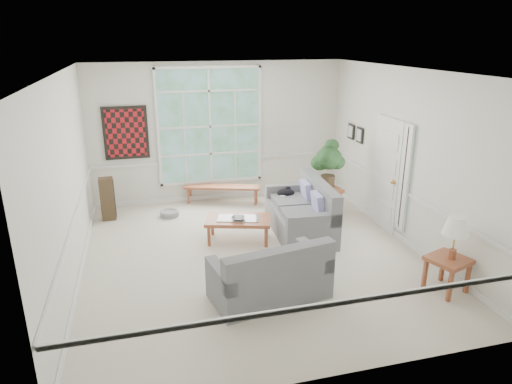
{
  "coord_description": "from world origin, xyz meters",
  "views": [
    {
      "loc": [
        -1.7,
        -6.68,
        3.49
      ],
      "look_at": [
        0.1,
        0.2,
        1.05
      ],
      "focal_mm": 32.0,
      "sensor_mm": 36.0,
      "label": 1
    }
  ],
  "objects_px": {
    "coffee_table": "(238,229)",
    "end_table": "(324,201)",
    "loveseat_right": "(300,208)",
    "side_table": "(446,274)",
    "loveseat_front": "(269,269)"
  },
  "relations": [
    {
      "from": "loveseat_right",
      "to": "side_table",
      "type": "height_order",
      "value": "loveseat_right"
    },
    {
      "from": "coffee_table",
      "to": "end_table",
      "type": "relative_size",
      "value": 2.0
    },
    {
      "from": "loveseat_front",
      "to": "coffee_table",
      "type": "relative_size",
      "value": 1.4
    },
    {
      "from": "loveseat_right",
      "to": "end_table",
      "type": "bearing_deg",
      "value": 46.83
    },
    {
      "from": "loveseat_right",
      "to": "coffee_table",
      "type": "distance_m",
      "value": 1.21
    },
    {
      "from": "coffee_table",
      "to": "end_table",
      "type": "height_order",
      "value": "end_table"
    },
    {
      "from": "loveseat_front",
      "to": "end_table",
      "type": "relative_size",
      "value": 2.8
    },
    {
      "from": "coffee_table",
      "to": "loveseat_front",
      "type": "bearing_deg",
      "value": -72.88
    },
    {
      "from": "loveseat_right",
      "to": "loveseat_front",
      "type": "bearing_deg",
      "value": -116.56
    },
    {
      "from": "side_table",
      "to": "loveseat_right",
      "type": "bearing_deg",
      "value": 118.36
    },
    {
      "from": "end_table",
      "to": "side_table",
      "type": "height_order",
      "value": "end_table"
    },
    {
      "from": "loveseat_right",
      "to": "loveseat_front",
      "type": "xyz_separation_m",
      "value": [
        -1.16,
        -1.98,
        -0.06
      ]
    },
    {
      "from": "coffee_table",
      "to": "side_table",
      "type": "bearing_deg",
      "value": -27.25
    },
    {
      "from": "loveseat_right",
      "to": "coffee_table",
      "type": "xyz_separation_m",
      "value": [
        -1.18,
        -0.05,
        -0.28
      ]
    },
    {
      "from": "coffee_table",
      "to": "side_table",
      "type": "xyz_separation_m",
      "value": [
        2.51,
        -2.42,
        0.05
      ]
    }
  ]
}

